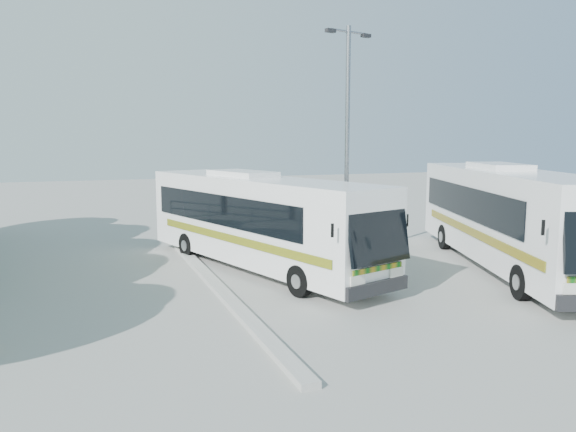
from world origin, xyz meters
name	(u,v)px	position (x,y,z in m)	size (l,w,h in m)	color
ground	(305,294)	(0.00, 0.00, 0.00)	(100.00, 100.00, 0.00)	gray
kerb_divider	(213,282)	(-2.30, 2.00, 0.07)	(0.40, 16.00, 0.15)	#B2B2AD
coach_main	(258,219)	(-0.31, 3.57, 1.76)	(5.62, 11.72, 3.21)	white
coach_adjacent	(508,215)	(7.92, 0.61, 1.89)	(6.44, 12.54, 3.45)	white
lamppost	(347,132)	(3.48, 4.35, 4.78)	(2.09, 0.74, 8.66)	gray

